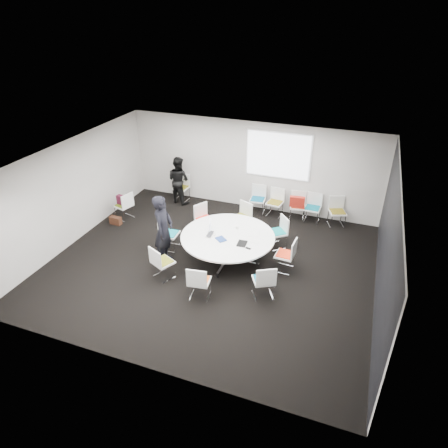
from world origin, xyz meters
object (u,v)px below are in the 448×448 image
(chair_ring_d, at_px, (205,225))
(brown_bag, at_px, (116,221))
(chair_ring_a, at_px, (285,261))
(chair_back_a, at_px, (257,204))
(conference_table, at_px, (228,241))
(person_main, at_px, (163,230))
(maroon_bag, at_px, (123,200))
(person_back, at_px, (179,180))
(chair_ring_e, at_px, (170,239))
(chair_person_back, at_px, (182,192))
(cup, at_px, (237,227))
(chair_ring_h, at_px, (263,286))
(chair_back_d, at_px, (312,213))
(chair_ring_c, at_px, (242,223))
(chair_back_e, at_px, (336,217))
(chair_back_c, at_px, (297,211))
(chair_ring_f, at_px, (163,268))
(chair_ring_g, at_px, (199,287))
(chair_ring_b, at_px, (277,238))
(chair_back_b, at_px, (274,208))
(laptop, at_px, (212,234))
(chair_spare_left, at_px, (125,211))

(chair_ring_d, height_order, brown_bag, chair_ring_d)
(chair_ring_a, height_order, chair_back_a, same)
(conference_table, distance_m, person_main, 1.64)
(chair_back_a, distance_m, person_main, 3.81)
(maroon_bag, relative_size, brown_bag, 1.11)
(chair_back_a, distance_m, person_back, 2.70)
(chair_ring_a, distance_m, chair_ring_e, 3.15)
(chair_ring_d, distance_m, chair_person_back, 2.39)
(person_back, distance_m, cup, 3.59)
(chair_ring_h, xyz_separation_m, person_main, (-2.73, 0.49, 0.65))
(chair_back_d, xyz_separation_m, brown_bag, (-5.51, -2.21, -0.16))
(chair_ring_c, xyz_separation_m, chair_back_e, (2.55, 1.32, 0.00))
(chair_back_c, relative_size, person_back, 0.56)
(chair_ring_f, bearing_deg, chair_ring_g, 7.05)
(chair_ring_b, bearing_deg, chair_ring_d, 50.42)
(brown_bag, bearing_deg, chair_ring_a, -5.89)
(chair_ring_g, xyz_separation_m, chair_back_d, (1.79, 4.47, 0.00))
(chair_back_c, bearing_deg, person_back, -8.45)
(conference_table, height_order, chair_back_e, chair_back_e)
(conference_table, bearing_deg, chair_person_back, 133.17)
(chair_ring_h, height_order, cup, chair_ring_h)
(chair_ring_d, bearing_deg, chair_person_back, -107.73)
(chair_back_d, relative_size, chair_person_back, 1.00)
(chair_person_back, relative_size, person_back, 0.56)
(chair_back_a, height_order, brown_bag, chair_back_a)
(chair_ring_g, bearing_deg, chair_back_b, 73.88)
(chair_ring_d, xyz_separation_m, maroon_bag, (-2.67, -0.03, 0.34))
(maroon_bag, bearing_deg, chair_ring_d, 0.58)
(chair_back_a, xyz_separation_m, chair_back_d, (1.72, -0.01, 0.00))
(chair_ring_e, relative_size, person_back, 0.56)
(chair_ring_d, height_order, laptop, chair_ring_d)
(chair_ring_a, height_order, chair_ring_c, same)
(chair_ring_d, bearing_deg, chair_spare_left, -58.84)
(cup, height_order, maroon_bag, cup)
(chair_ring_b, xyz_separation_m, chair_back_e, (1.39, 1.77, 0.00))
(chair_person_back, relative_size, laptop, 2.77)
(conference_table, bearing_deg, maroon_bag, 164.56)
(chair_person_back, bearing_deg, person_back, 93.59)
(chair_back_c, distance_m, person_back, 3.96)
(chair_back_a, xyz_separation_m, person_main, (-1.46, -3.46, 0.65))
(chair_ring_f, relative_size, laptop, 2.77)
(chair_ring_d, height_order, chair_back_d, same)
(chair_ring_e, xyz_separation_m, person_back, (-1.01, 2.69, 0.51))
(chair_ring_a, relative_size, cup, 9.78)
(chair_ring_d, distance_m, chair_back_e, 3.93)
(chair_ring_e, distance_m, chair_back_a, 3.29)
(chair_back_b, height_order, chair_back_d, same)
(person_back, bearing_deg, chair_back_b, -163.19)
(chair_ring_a, relative_size, chair_ring_f, 1.00)
(chair_ring_e, bearing_deg, person_back, -162.28)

